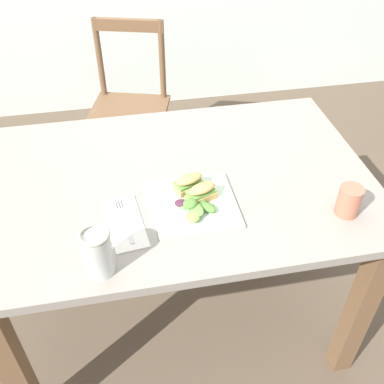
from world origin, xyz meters
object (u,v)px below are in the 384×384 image
Objects in this scene: chair_wooden_far at (129,108)px; cup_extra_side at (349,201)px; dining_table at (177,206)px; mason_jar_iced_tea at (97,254)px; fork_on_napkin at (124,218)px; sandwich_half_front at (202,192)px; sandwich_half_back at (189,183)px; plate_lunch at (194,204)px.

chair_wooden_far is 1.42m from cup_extra_side.
dining_table is 0.47m from mason_jar_iced_tea.
chair_wooden_far reaches higher than fork_on_napkin.
fork_on_napkin is at bearing -172.15° from sandwich_half_front.
sandwich_half_back is 0.48m from cup_extra_side.
sandwich_half_back is at bearing 42.78° from mason_jar_iced_tea.
mason_jar_iced_tea is at bearing -137.22° from sandwich_half_back.
fork_on_napkin is at bearing 67.51° from mason_jar_iced_tea.
chair_wooden_far is 1.20m from fork_on_napkin.
cup_extra_side reaches higher than plate_lunch.
dining_table is 0.22m from sandwich_half_front.
sandwich_half_back is 0.39m from mason_jar_iced_tea.
sandwich_half_back is (0.03, -0.08, 0.16)m from dining_table.
plate_lunch is 0.04m from sandwich_half_front.
fork_on_napkin is 1.33× the size of mason_jar_iced_tea.
dining_table is 6.92× the size of fork_on_napkin.
chair_wooden_far is at bearing 95.65° from dining_table.
plate_lunch is 0.07m from sandwich_half_back.
cup_extra_side is (0.44, -0.12, 0.04)m from plate_lunch.
fork_on_napkin is 0.66m from cup_extra_side.
mason_jar_iced_tea is (-0.29, -0.20, 0.06)m from plate_lunch.
mason_jar_iced_tea reaches higher than sandwich_half_back.
sandwich_half_back is (-0.03, 0.05, 0.00)m from sandwich_half_front.
sandwich_half_front and sandwich_half_back have the same top height.
cup_extra_side reaches higher than dining_table.
chair_wooden_far reaches higher than cup_extra_side.
cup_extra_side is (0.66, -0.10, 0.04)m from fork_on_napkin.
chair_wooden_far is 8.75× the size of sandwich_half_back.
sandwich_half_front reaches higher than dining_table.
mason_jar_iced_tea is at bearing -96.78° from chair_wooden_far.
sandwich_half_front is (0.03, 0.01, 0.03)m from plate_lunch.
chair_wooden_far reaches higher than sandwich_half_back.
plate_lunch is at bearing 165.17° from cup_extra_side.
fork_on_napkin is (-0.24, -0.03, -0.03)m from sandwich_half_front.
chair_wooden_far is at bearing 85.82° from fork_on_napkin.
sandwich_half_front is 0.43m from cup_extra_side.
sandwich_half_back reaches higher than fork_on_napkin.
sandwich_half_front is 0.38m from mason_jar_iced_tea.
sandwich_half_back is 0.54× the size of fork_on_napkin.
sandwich_half_front is (0.06, -0.13, 0.16)m from dining_table.
sandwich_half_front is at bearing 7.85° from fork_on_napkin.
chair_wooden_far is at bearing 96.59° from plate_lunch.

